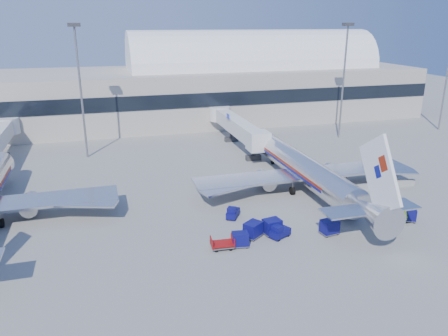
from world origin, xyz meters
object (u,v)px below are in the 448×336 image
object	(u,v)px
cart_train_c	(240,239)
cart_solo_far	(408,214)
tug_right	(347,213)
cart_train_b	(253,229)
ramp_worker	(405,217)
airliner_main	(307,171)
cart_open_red	(222,245)
mast_west	(79,72)
tug_lead	(279,232)
jetbridge_near	(235,125)
cart_solo_near	(330,227)
cart_train_a	(272,226)
tug_left	(233,213)
barrier_far	(405,183)
barrier_near	(365,188)
barrier_mid	(386,185)
mast_east	(345,64)

from	to	relation	value
cart_train_c	cart_solo_far	world-z (taller)	cart_solo_far
tug_right	cart_train_b	xyz separation A→B (m)	(-12.65, -1.58, 0.27)
ramp_worker	airliner_main	bearing A→B (deg)	7.53
cart_train_c	cart_open_red	distance (m)	1.97
mast_west	cart_train_c	size ratio (longest dim) A/B	11.54
tug_lead	cart_train_b	size ratio (longest dim) A/B	1.06
tug_lead	cart_train_b	bearing A→B (deg)	135.06
jetbridge_near	ramp_worker	size ratio (longest dim) A/B	14.83
cart_solo_near	cart_solo_far	distance (m)	10.77
jetbridge_near	cart_train_a	size ratio (longest dim) A/B	12.24
tug_left	cart_train_c	world-z (taller)	cart_train_c
tug_lead	tug_left	xyz separation A→B (m)	(-3.45, 6.33, -0.01)
mast_west	cart_solo_far	xyz separation A→B (m)	(37.15, -38.11, -13.93)
cart_solo_near	mast_west	bearing A→B (deg)	115.85
cart_open_red	tug_left	bearing A→B (deg)	68.54
jetbridge_near	barrier_far	bearing A→B (deg)	-59.45
jetbridge_near	tug_right	size ratio (longest dim) A/B	10.96
barrier_near	barrier_mid	xyz separation A→B (m)	(3.30, 0.00, 0.00)
airliner_main	tug_lead	world-z (taller)	airliner_main
cart_solo_near	ramp_worker	size ratio (longest dim) A/B	1.15
barrier_mid	ramp_worker	distance (m)	11.84
airliner_main	jetbridge_near	distance (m)	26.43
jetbridge_near	cart_train_b	bearing A→B (deg)	-104.45
tug_lead	airliner_main	bearing A→B (deg)	25.99
tug_right	cart_solo_far	world-z (taller)	cart_solo_far
tug_left	cart_train_a	bearing A→B (deg)	-118.16
mast_west	barrier_far	xyz separation A→B (m)	(44.60, -28.00, -14.34)
cart_solo_far	mast_west	bearing A→B (deg)	163.81
barrier_far	cart_train_a	bearing A→B (deg)	-160.25
mast_west	cart_solo_far	size ratio (longest dim) A/B	9.86
cart_solo_far	cart_solo_near	bearing A→B (deg)	-147.85
tug_left	cart_train_b	distance (m)	5.47
jetbridge_near	tug_right	world-z (taller)	jetbridge_near
cart_train_c	cart_open_red	size ratio (longest dim) A/B	0.78
cart_train_a	airliner_main	bearing A→B (deg)	38.45
cart_train_b	cart_solo_far	xyz separation A→B (m)	(19.26, -1.21, -0.09)
cart_train_b	ramp_worker	xyz separation A→B (m)	(18.33, -1.77, -0.02)
tug_right	cart_open_red	xyz separation A→B (m)	(-16.60, -3.10, -0.22)
barrier_near	cart_train_b	size ratio (longest dim) A/B	1.18
cart_train_b	cart_train_c	distance (m)	2.58
barrier_near	barrier_far	size ratio (longest dim) A/B	1.00
mast_west	barrier_mid	size ratio (longest dim) A/B	7.53
cart_train_b	cart_solo_far	bearing A→B (deg)	-39.27
jetbridge_near	cart_train_a	xyz separation A→B (m)	(-7.40, -37.57, -2.99)
jetbridge_near	ramp_worker	world-z (taller)	jetbridge_near
cart_train_b	ramp_worker	distance (m)	18.42
tug_lead	cart_solo_far	world-z (taller)	cart_solo_far
jetbridge_near	cart_train_b	size ratio (longest dim) A/B	10.83
mast_west	mast_east	world-z (taller)	same
mast_east	barrier_near	xyz separation A→B (m)	(-12.00, -28.00, -14.34)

